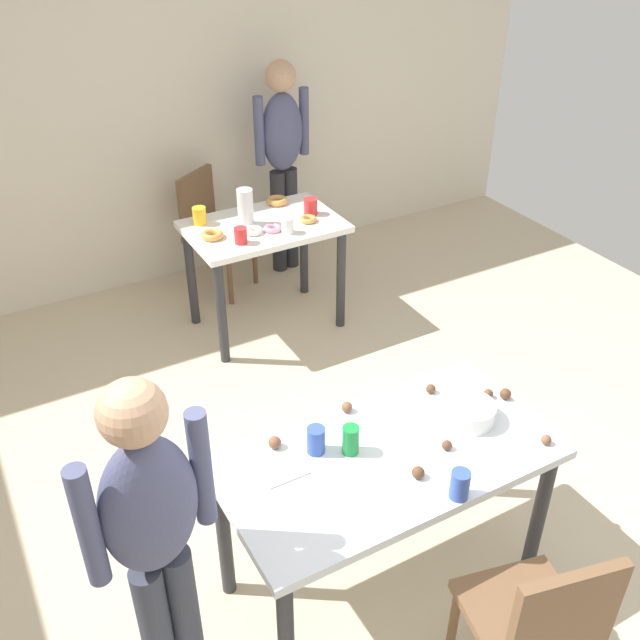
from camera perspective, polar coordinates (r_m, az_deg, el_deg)
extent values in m
plane|color=beige|center=(3.41, 5.82, -19.60)|extent=(6.40, 6.40, 0.00)
cube|color=beige|center=(5.21, -14.37, 16.26)|extent=(6.40, 0.10, 2.60)
cube|color=silver|center=(2.85, 5.40, -10.87)|extent=(1.32, 0.69, 0.04)
cylinder|color=#2D2D33|center=(3.27, 16.97, -14.67)|extent=(0.06, 0.06, 0.71)
cylinder|color=#2D2D33|center=(3.10, -7.65, -16.42)|extent=(0.06, 0.06, 0.71)
cylinder|color=#2D2D33|center=(3.55, 10.63, -9.11)|extent=(0.06, 0.06, 0.71)
cube|color=white|center=(4.60, -4.52, 7.41)|extent=(0.97, 0.64, 0.04)
cylinder|color=#2D2D33|center=(4.43, -7.82, 0.56)|extent=(0.06, 0.06, 0.71)
cylinder|color=#2D2D33|center=(4.74, 1.67, 3.23)|extent=(0.06, 0.06, 0.71)
cylinder|color=#2D2D33|center=(4.85, -10.19, 3.40)|extent=(0.06, 0.06, 0.71)
cylinder|color=#2D2D33|center=(5.14, -1.30, 5.71)|extent=(0.06, 0.06, 0.71)
cube|color=brown|center=(2.85, 15.89, -21.61)|extent=(0.48, 0.48, 0.04)
cube|color=brown|center=(2.58, 18.83, -21.52)|extent=(0.38, 0.12, 0.42)
cylinder|color=brown|center=(3.05, 10.52, -22.71)|extent=(0.04, 0.04, 0.41)
cylinder|color=brown|center=(3.17, 16.43, -20.75)|extent=(0.04, 0.04, 0.41)
cube|color=brown|center=(5.21, -7.91, 6.67)|extent=(0.56, 0.56, 0.04)
cube|color=brown|center=(5.21, -9.78, 9.30)|extent=(0.34, 0.25, 0.42)
cylinder|color=brown|center=(5.35, -5.21, 4.90)|extent=(0.04, 0.04, 0.41)
cylinder|color=brown|center=(5.10, -7.17, 3.29)|extent=(0.04, 0.04, 0.41)
cylinder|color=brown|center=(5.52, -8.25, 5.60)|extent=(0.04, 0.04, 0.41)
cylinder|color=brown|center=(5.28, -10.29, 4.07)|extent=(0.04, 0.04, 0.41)
cylinder|color=#383D4C|center=(2.84, -10.59, -22.64)|extent=(0.11, 0.11, 0.75)
ellipsoid|color=#4C5175|center=(2.33, -13.42, -14.14)|extent=(0.35, 0.25, 0.53)
sphere|color=tan|center=(2.08, -14.70, -7.13)|extent=(0.20, 0.20, 0.20)
cylinder|color=#4C5175|center=(2.26, -17.93, -15.39)|extent=(0.08, 0.08, 0.45)
cylinder|color=#4C5175|center=(2.36, -9.40, -11.53)|extent=(0.08, 0.08, 0.45)
cylinder|color=#28282D|center=(5.50, -2.34, 8.06)|extent=(0.11, 0.11, 0.79)
cylinder|color=#28282D|center=(5.45, -3.30, 7.77)|extent=(0.11, 0.11, 0.79)
ellipsoid|color=#4C5175|center=(5.23, -3.03, 14.66)|extent=(0.34, 0.24, 0.56)
sphere|color=tan|center=(5.12, -3.16, 18.79)|extent=(0.21, 0.21, 0.21)
cylinder|color=#4C5175|center=(5.32, -1.28, 15.49)|extent=(0.08, 0.08, 0.48)
cylinder|color=#4C5175|center=(5.12, -4.86, 14.69)|extent=(0.08, 0.08, 0.48)
cylinder|color=white|center=(3.01, 11.79, -7.17)|extent=(0.21, 0.21, 0.08)
cylinder|color=#198438|center=(2.80, 2.45, -9.49)|extent=(0.07, 0.07, 0.12)
cube|color=silver|center=(2.73, -2.43, -12.55)|extent=(0.17, 0.02, 0.01)
cylinder|color=#3351B2|center=(2.67, 11.04, -12.71)|extent=(0.07, 0.07, 0.12)
cylinder|color=#3351B2|center=(2.80, -0.32, -9.51)|extent=(0.07, 0.07, 0.11)
sphere|color=brown|center=(2.99, 17.52, -9.06)|extent=(0.04, 0.04, 0.04)
sphere|color=brown|center=(2.74, 7.81, -11.91)|extent=(0.05, 0.05, 0.05)
sphere|color=brown|center=(3.17, 14.50, -5.70)|extent=(0.05, 0.05, 0.05)
sphere|color=brown|center=(3.16, 13.22, -5.72)|extent=(0.04, 0.04, 0.04)
sphere|color=brown|center=(2.87, 10.04, -9.76)|extent=(0.04, 0.04, 0.04)
sphere|color=brown|center=(3.00, 2.15, -6.93)|extent=(0.05, 0.05, 0.05)
sphere|color=brown|center=(2.84, -3.61, -9.68)|extent=(0.05, 0.05, 0.05)
sphere|color=brown|center=(3.14, 8.79, -5.42)|extent=(0.04, 0.04, 0.04)
cylinder|color=white|center=(4.54, -5.95, 8.90)|extent=(0.10, 0.10, 0.23)
cylinder|color=red|center=(4.34, -6.32, 6.69)|extent=(0.08, 0.08, 0.10)
cylinder|color=red|center=(4.69, -0.75, 9.00)|extent=(0.09, 0.09, 0.11)
cylinder|color=white|center=(4.44, -2.59, 7.51)|extent=(0.08, 0.08, 0.10)
cylinder|color=yellow|center=(4.62, -9.55, 8.16)|extent=(0.09, 0.09, 0.11)
torus|color=gold|center=(4.87, -3.42, 9.43)|extent=(0.14, 0.14, 0.04)
torus|color=gold|center=(4.43, -8.55, 6.70)|extent=(0.14, 0.14, 0.04)
torus|color=white|center=(4.46, -5.30, 7.07)|extent=(0.12, 0.12, 0.03)
torus|color=gold|center=(4.60, -0.95, 8.01)|extent=(0.11, 0.11, 0.03)
torus|color=pink|center=(4.49, -3.79, 7.27)|extent=(0.11, 0.11, 0.03)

